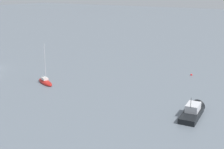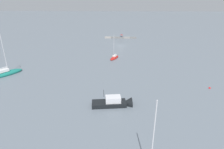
{
  "view_description": "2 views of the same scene",
  "coord_description": "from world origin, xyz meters",
  "px_view_note": "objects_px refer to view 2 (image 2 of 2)",
  "views": [
    {
      "loc": [
        41.34,
        61.17,
        17.6
      ],
      "look_at": [
        -4.04,
        29.67,
        2.29
      ],
      "focal_mm": 49.64,
      "sensor_mm": 36.0,
      "label": 1
    },
    {
      "loc": [
        -0.54,
        76.39,
        17.97
      ],
      "look_at": [
        1.65,
        34.39,
        0.92
      ],
      "focal_mm": 29.71,
      "sensor_mm": 36.0,
      "label": 2
    }
  ],
  "objects_px": {
    "person_seated_grey_left": "(122,36)",
    "umbrella_open_red": "(122,35)",
    "mooring_buoy_near": "(210,88)",
    "sailboat_red_near": "(114,58)",
    "person_seated_blue_right": "(121,36)",
    "motorboat_black_near": "(116,103)",
    "sailboat_teal_mid": "(6,73)"
  },
  "relations": [
    {
      "from": "person_seated_blue_right",
      "to": "sailboat_red_near",
      "type": "relative_size",
      "value": 0.09
    },
    {
      "from": "umbrella_open_red",
      "to": "sailboat_red_near",
      "type": "relative_size",
      "value": 0.17
    },
    {
      "from": "sailboat_red_near",
      "to": "person_seated_blue_right",
      "type": "bearing_deg",
      "value": -71.31
    },
    {
      "from": "person_seated_blue_right",
      "to": "sailboat_red_near",
      "type": "distance_m",
      "value": 34.32
    },
    {
      "from": "person_seated_grey_left",
      "to": "motorboat_black_near",
      "type": "distance_m",
      "value": 63.45
    },
    {
      "from": "motorboat_black_near",
      "to": "mooring_buoy_near",
      "type": "distance_m",
      "value": 21.78
    },
    {
      "from": "sailboat_teal_mid",
      "to": "motorboat_black_near",
      "type": "xyz_separation_m",
      "value": [
        -28.63,
        13.2,
        0.01
      ]
    },
    {
      "from": "person_seated_blue_right",
      "to": "umbrella_open_red",
      "type": "bearing_deg",
      "value": -156.39
    },
    {
      "from": "person_seated_blue_right",
      "to": "mooring_buoy_near",
      "type": "relative_size",
      "value": 1.65
    },
    {
      "from": "person_seated_grey_left",
      "to": "mooring_buoy_near",
      "type": "bearing_deg",
      "value": 102.07
    },
    {
      "from": "person_seated_grey_left",
      "to": "umbrella_open_red",
      "type": "height_order",
      "value": "umbrella_open_red"
    },
    {
      "from": "motorboat_black_near",
      "to": "sailboat_red_near",
      "type": "bearing_deg",
      "value": 175.12
    },
    {
      "from": "person_seated_blue_right",
      "to": "mooring_buoy_near",
      "type": "distance_m",
      "value": 58.78
    },
    {
      "from": "person_seated_grey_left",
      "to": "mooring_buoy_near",
      "type": "xyz_separation_m",
      "value": [
        -19.17,
        55.44,
        -0.83
      ]
    },
    {
      "from": "umbrella_open_red",
      "to": "sailboat_teal_mid",
      "type": "relative_size",
      "value": 0.11
    },
    {
      "from": "motorboat_black_near",
      "to": "umbrella_open_red",
      "type": "bearing_deg",
      "value": 171.68
    },
    {
      "from": "person_seated_grey_left",
      "to": "sailboat_teal_mid",
      "type": "relative_size",
      "value": 0.06
    },
    {
      "from": "person_seated_grey_left",
      "to": "person_seated_blue_right",
      "type": "distance_m",
      "value": 0.57
    },
    {
      "from": "umbrella_open_red",
      "to": "sailboat_red_near",
      "type": "xyz_separation_m",
      "value": [
        2.17,
        34.42,
        -1.5
      ]
    },
    {
      "from": "umbrella_open_red",
      "to": "sailboat_teal_mid",
      "type": "bearing_deg",
      "value": 59.69
    },
    {
      "from": "mooring_buoy_near",
      "to": "motorboat_black_near",
      "type": "bearing_deg",
      "value": 21.57
    },
    {
      "from": "sailboat_teal_mid",
      "to": "motorboat_black_near",
      "type": "distance_m",
      "value": 31.53
    },
    {
      "from": "sailboat_red_near",
      "to": "motorboat_black_near",
      "type": "bearing_deg",
      "value": 114.59
    },
    {
      "from": "person_seated_blue_right",
      "to": "sailboat_red_near",
      "type": "xyz_separation_m",
      "value": [
        1.9,
        34.26,
        -0.64
      ]
    },
    {
      "from": "person_seated_blue_right",
      "to": "umbrella_open_red",
      "type": "relative_size",
      "value": 0.53
    },
    {
      "from": "person_seated_grey_left",
      "to": "mooring_buoy_near",
      "type": "relative_size",
      "value": 1.65
    },
    {
      "from": "person_seated_blue_right",
      "to": "motorboat_black_near",
      "type": "distance_m",
      "value": 63.37
    },
    {
      "from": "person_seated_blue_right",
      "to": "motorboat_black_near",
      "type": "height_order",
      "value": "motorboat_black_near"
    },
    {
      "from": "person_seated_blue_right",
      "to": "umbrella_open_red",
      "type": "xyz_separation_m",
      "value": [
        -0.27,
        -0.16,
        0.87
      ]
    },
    {
      "from": "person_seated_blue_right",
      "to": "motorboat_black_near",
      "type": "bearing_deg",
      "value": 82.53
    },
    {
      "from": "person_seated_blue_right",
      "to": "person_seated_grey_left",
      "type": "bearing_deg",
      "value": -178.99
    },
    {
      "from": "umbrella_open_red",
      "to": "sailboat_red_near",
      "type": "height_order",
      "value": "sailboat_red_near"
    }
  ]
}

